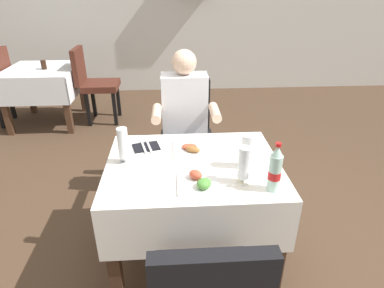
{
  "coord_description": "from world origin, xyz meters",
  "views": [
    {
      "loc": [
        -0.16,
        -1.66,
        1.72
      ],
      "look_at": [
        -0.05,
        0.13,
        0.81
      ],
      "focal_mm": 30.21,
      "sensor_mm": 36.0,
      "label": 1
    }
  ],
  "objects": [
    {
      "name": "plate_far_diner",
      "position": [
        -0.04,
        0.2,
        0.74
      ],
      "size": [
        0.26,
        0.26,
        0.05
      ],
      "color": "white",
      "rests_on": "main_dining_table"
    },
    {
      "name": "plate_near_camera",
      "position": [
        -0.03,
        -0.21,
        0.75
      ],
      "size": [
        0.22,
        0.22,
        0.06
      ],
      "color": "white",
      "rests_on": "main_dining_table"
    },
    {
      "name": "beer_glass_left",
      "position": [
        0.21,
        -0.2,
        0.84
      ],
      "size": [
        0.07,
        0.07,
        0.22
      ],
      "color": "white",
      "rests_on": "main_dining_table"
    },
    {
      "name": "beer_glass_middle",
      "position": [
        -0.46,
        0.07,
        0.84
      ],
      "size": [
        0.07,
        0.07,
        0.23
      ],
      "color": "white",
      "rests_on": "main_dining_table"
    },
    {
      "name": "cola_bottle_primary",
      "position": [
        0.35,
        -0.27,
        0.85
      ],
      "size": [
        0.07,
        0.07,
        0.28
      ],
      "color": "silver",
      "rests_on": "main_dining_table"
    },
    {
      "name": "back_wall",
      "position": [
        0.0,
        3.88,
        1.4
      ],
      "size": [
        11.0,
        0.12,
        2.81
      ],
      "primitive_type": "cube",
      "color": "silver",
      "rests_on": "ground"
    },
    {
      "name": "beer_glass_right",
      "position": [
        0.26,
        -0.03,
        0.83
      ],
      "size": [
        0.07,
        0.07,
        0.21
      ],
      "color": "white",
      "rests_on": "main_dining_table"
    },
    {
      "name": "background_dining_table",
      "position": [
        -1.8,
        2.49,
        0.54
      ],
      "size": [
        0.85,
        0.88,
        0.73
      ],
      "color": "white",
      "rests_on": "ground"
    },
    {
      "name": "chair_far_diner_seat",
      "position": [
        -0.05,
        0.84,
        0.55
      ],
      "size": [
        0.44,
        0.5,
        0.97
      ],
      "color": "black",
      "rests_on": "ground"
    },
    {
      "name": "ground_plane",
      "position": [
        0.0,
        0.0,
        0.0
      ],
      "size": [
        11.0,
        11.0,
        0.0
      ],
      "primitive_type": "plane",
      "color": "#473323"
    },
    {
      "name": "background_table_tumbler",
      "position": [
        -1.73,
        2.44,
        0.78
      ],
      "size": [
        0.06,
        0.06,
        0.11
      ],
      "primitive_type": "cylinder",
      "color": "black",
      "rests_on": "background_dining_table"
    },
    {
      "name": "main_dining_table",
      "position": [
        -0.05,
        0.03,
        0.55
      ],
      "size": [
        1.05,
        0.84,
        0.73
      ],
      "color": "white",
      "rests_on": "ground"
    },
    {
      "name": "napkin_cutlery_set",
      "position": [
        -0.34,
        0.25,
        0.73
      ],
      "size": [
        0.2,
        0.2,
        0.01
      ],
      "color": "black",
      "rests_on": "main_dining_table"
    },
    {
      "name": "background_chair_right",
      "position": [
        -1.17,
        2.49,
        0.55
      ],
      "size": [
        0.5,
        0.44,
        0.97
      ],
      "color": "#4C2319",
      "rests_on": "ground"
    },
    {
      "name": "seated_diner_far",
      "position": [
        -0.07,
        0.73,
        0.71
      ],
      "size": [
        0.5,
        0.46,
        1.26
      ],
      "color": "#282D42",
      "rests_on": "ground"
    }
  ]
}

